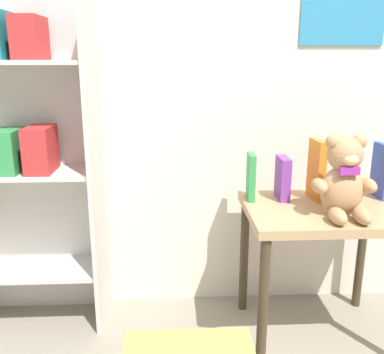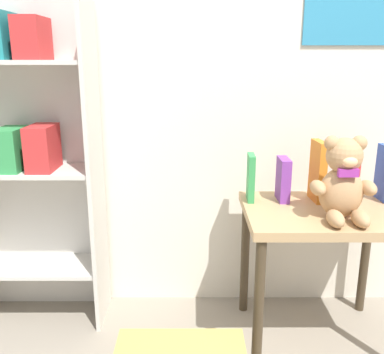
{
  "view_description": "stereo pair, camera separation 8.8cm",
  "coord_description": "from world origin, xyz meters",
  "px_view_note": "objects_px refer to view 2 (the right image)",
  "views": [
    {
      "loc": [
        -0.34,
        -0.44,
        1.18
      ],
      "look_at": [
        -0.26,
        1.23,
        0.72
      ],
      "focal_mm": 40.0,
      "sensor_mm": 36.0,
      "label": 1
    },
    {
      "loc": [
        -0.25,
        -0.44,
        1.18
      ],
      "look_at": [
        -0.26,
        1.23,
        0.72
      ],
      "focal_mm": 40.0,
      "sensor_mm": 36.0,
      "label": 2
    }
  ],
  "objects_px": {
    "book_standing_purple": "(285,179)",
    "book_standing_red": "(352,177)",
    "display_table": "(323,230)",
    "book_standing_orange": "(319,171)",
    "bookshelf_side": "(33,149)",
    "teddy_bear": "(345,182)",
    "book_standing_green": "(251,178)"
  },
  "relations": [
    {
      "from": "bookshelf_side",
      "to": "book_standing_orange",
      "type": "relative_size",
      "value": 5.52
    },
    {
      "from": "display_table",
      "to": "book_standing_purple",
      "type": "distance_m",
      "value": 0.26
    },
    {
      "from": "book_standing_purple",
      "to": "teddy_bear",
      "type": "bearing_deg",
      "value": -51.12
    },
    {
      "from": "display_table",
      "to": "book_standing_orange",
      "type": "xyz_separation_m",
      "value": [
        0.0,
        0.12,
        0.22
      ]
    },
    {
      "from": "teddy_bear",
      "to": "book_standing_orange",
      "type": "relative_size",
      "value": 1.23
    },
    {
      "from": "bookshelf_side",
      "to": "display_table",
      "type": "height_order",
      "value": "bookshelf_side"
    },
    {
      "from": "bookshelf_side",
      "to": "teddy_bear",
      "type": "relative_size",
      "value": 4.5
    },
    {
      "from": "book_standing_green",
      "to": "book_standing_red",
      "type": "relative_size",
      "value": 0.97
    },
    {
      "from": "book_standing_purple",
      "to": "book_standing_red",
      "type": "xyz_separation_m",
      "value": [
        0.29,
        -0.0,
        0.01
      ]
    },
    {
      "from": "book_standing_orange",
      "to": "book_standing_red",
      "type": "xyz_separation_m",
      "value": [
        0.14,
        0.0,
        -0.03
      ]
    },
    {
      "from": "bookshelf_side",
      "to": "book_standing_green",
      "type": "xyz_separation_m",
      "value": [
        0.95,
        -0.08,
        -0.11
      ]
    },
    {
      "from": "book_standing_orange",
      "to": "book_standing_red",
      "type": "relative_size",
      "value": 1.25
    },
    {
      "from": "bookshelf_side",
      "to": "book_standing_red",
      "type": "xyz_separation_m",
      "value": [
        1.38,
        -0.08,
        -0.1
      ]
    },
    {
      "from": "book_standing_purple",
      "to": "book_standing_red",
      "type": "relative_size",
      "value": 0.89
    },
    {
      "from": "book_standing_orange",
      "to": "book_standing_purple",
      "type": "bearing_deg",
      "value": 175.21
    },
    {
      "from": "display_table",
      "to": "book_standing_green",
      "type": "distance_m",
      "value": 0.36
    },
    {
      "from": "book_standing_purple",
      "to": "book_standing_orange",
      "type": "xyz_separation_m",
      "value": [
        0.14,
        -0.0,
        0.04
      ]
    },
    {
      "from": "book_standing_green",
      "to": "book_standing_purple",
      "type": "relative_size",
      "value": 1.09
    },
    {
      "from": "book_standing_green",
      "to": "book_standing_orange",
      "type": "height_order",
      "value": "book_standing_orange"
    },
    {
      "from": "teddy_bear",
      "to": "book_standing_green",
      "type": "height_order",
      "value": "teddy_bear"
    },
    {
      "from": "book_standing_green",
      "to": "book_standing_red",
      "type": "distance_m",
      "value": 0.43
    },
    {
      "from": "bookshelf_side",
      "to": "book_standing_green",
      "type": "relative_size",
      "value": 7.12
    },
    {
      "from": "bookshelf_side",
      "to": "display_table",
      "type": "relative_size",
      "value": 2.25
    },
    {
      "from": "bookshelf_side",
      "to": "book_standing_purple",
      "type": "height_order",
      "value": "bookshelf_side"
    },
    {
      "from": "bookshelf_side",
      "to": "book_standing_orange",
      "type": "height_order",
      "value": "bookshelf_side"
    },
    {
      "from": "bookshelf_side",
      "to": "teddy_bear",
      "type": "bearing_deg",
      "value": -13.25
    },
    {
      "from": "teddy_bear",
      "to": "book_standing_orange",
      "type": "distance_m",
      "value": 0.22
    },
    {
      "from": "teddy_bear",
      "to": "book_standing_purple",
      "type": "relative_size",
      "value": 1.73
    },
    {
      "from": "book_standing_orange",
      "to": "book_standing_red",
      "type": "distance_m",
      "value": 0.15
    },
    {
      "from": "bookshelf_side",
      "to": "teddy_bear",
      "type": "distance_m",
      "value": 1.3
    },
    {
      "from": "display_table",
      "to": "book_standing_orange",
      "type": "distance_m",
      "value": 0.25
    },
    {
      "from": "book_standing_green",
      "to": "book_standing_orange",
      "type": "xyz_separation_m",
      "value": [
        0.29,
        -0.0,
        0.03
      ]
    }
  ]
}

